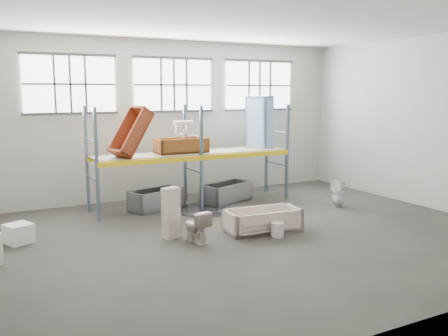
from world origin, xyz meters
TOP-DOWN VIEW (x-y plane):
  - floor at (0.00, 0.00)m, footprint 12.00×10.00m
  - ceiling at (0.00, 0.00)m, footprint 12.00×10.00m
  - wall_back at (0.00, 5.05)m, footprint 12.00×0.10m
  - wall_front at (0.00, -5.05)m, footprint 12.00×0.10m
  - wall_right at (6.05, 0.00)m, footprint 0.10×10.00m
  - window_left at (-3.20, 4.94)m, footprint 2.60×0.04m
  - window_mid at (0.00, 4.94)m, footprint 2.60×0.04m
  - window_right at (3.20, 4.94)m, footprint 2.60×0.04m
  - rack_upright_la at (-3.00, 2.90)m, footprint 0.08×0.08m
  - rack_upright_lb at (-3.00, 4.10)m, footprint 0.08×0.08m
  - rack_upright_ma at (0.00, 2.90)m, footprint 0.08×0.08m
  - rack_upright_mb at (0.00, 4.10)m, footprint 0.08×0.08m
  - rack_upright_ra at (3.00, 2.90)m, footprint 0.08×0.08m
  - rack_upright_rb at (3.00, 4.10)m, footprint 0.08×0.08m
  - rack_beam_front at (0.00, 2.90)m, footprint 6.00×0.10m
  - rack_beam_back at (0.00, 4.10)m, footprint 6.00×0.10m
  - shelf_deck at (0.00, 3.50)m, footprint 5.90×1.10m
  - wet_patch at (0.00, 2.70)m, footprint 1.80×1.80m
  - bathtub_beige at (0.35, 0.13)m, footprint 1.90×1.02m
  - cistern_spare at (1.18, 0.49)m, footprint 0.50×0.31m
  - sink_in_tub at (0.22, 0.58)m, footprint 0.56×0.56m
  - toilet_beige at (-1.46, 0.09)m, footprint 0.54×0.79m
  - cistern_tall at (-1.85, 0.63)m, footprint 0.45×0.37m
  - toilet_white at (3.72, 1.24)m, footprint 0.48×0.47m
  - steel_tub_left at (-1.17, 3.49)m, footprint 1.73×1.14m
  - steel_tub_right at (1.05, 3.33)m, footprint 1.79×1.28m
  - rust_tub_flat at (-0.35, 3.55)m, footprint 1.52×0.72m
  - rust_tub_tilted at (-1.94, 3.32)m, footprint 1.32×1.02m
  - sink_on_shelf at (-0.39, 3.27)m, footprint 0.58×0.45m
  - blue_tub_upright at (2.46, 3.70)m, footprint 0.77×0.93m
  - bucket at (0.39, -0.47)m, footprint 0.32×0.32m
  - carton_far at (-5.05, 1.88)m, footprint 0.69×0.69m

SIDE VIEW (x-z plane):
  - floor at x=0.00m, z-range -0.10..0.00m
  - wet_patch at x=0.00m, z-range 0.00..0.00m
  - sink_in_tub at x=0.22m, z-range 0.08..0.24m
  - bucket at x=0.39m, z-range 0.00..0.35m
  - carton_far at x=-5.05m, z-range 0.00..0.44m
  - bathtub_beige at x=0.35m, z-range 0.00..0.54m
  - cistern_spare at x=1.18m, z-range 0.06..0.50m
  - steel_tub_left at x=-1.17m, z-range 0.00..0.58m
  - steel_tub_right at x=1.05m, z-range 0.00..0.60m
  - toilet_beige at x=-1.46m, z-range 0.00..0.74m
  - toilet_white at x=3.72m, z-range 0.00..0.82m
  - cistern_tall at x=-1.85m, z-range 0.00..1.20m
  - rack_upright_la at x=-3.00m, z-range 0.00..3.00m
  - rack_upright_lb at x=-3.00m, z-range 0.00..3.00m
  - rack_upright_ma at x=0.00m, z-range 0.00..3.00m
  - rack_upright_mb at x=0.00m, z-range 0.00..3.00m
  - rack_upright_ra at x=3.00m, z-range 0.00..3.00m
  - rack_upright_rb at x=3.00m, z-range 0.00..3.00m
  - rack_beam_front at x=0.00m, z-range 1.43..1.57m
  - rack_beam_back at x=0.00m, z-range 1.43..1.57m
  - shelf_deck at x=0.00m, z-range 1.57..1.59m
  - rust_tub_flat at x=-0.35m, z-range 1.61..2.03m
  - sink_on_shelf at x=-0.39m, z-range 1.84..2.35m
  - rust_tub_tilted at x=-1.94m, z-range 1.59..3.00m
  - blue_tub_upright at x=2.46m, z-range 1.53..3.26m
  - wall_back at x=0.00m, z-range 0.00..5.00m
  - wall_front at x=0.00m, z-range 0.00..5.00m
  - wall_right at x=6.05m, z-range 0.00..5.00m
  - window_left at x=-3.20m, z-range 2.80..4.40m
  - window_mid at x=0.00m, z-range 2.80..4.40m
  - window_right at x=3.20m, z-range 2.80..4.40m
  - ceiling at x=0.00m, z-range 5.00..5.10m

